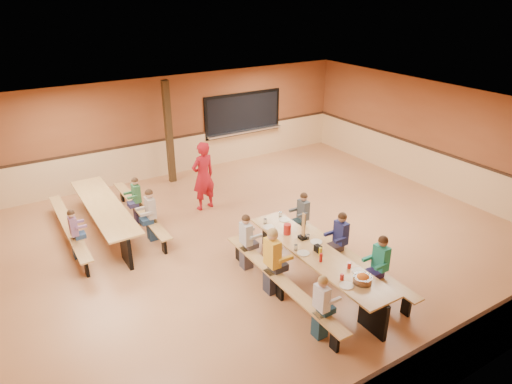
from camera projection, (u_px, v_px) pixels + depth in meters
ground at (255, 243)px, 10.40m from camera, size 12.00×12.00×0.00m
room_envelope at (255, 216)px, 10.11m from camera, size 12.04×10.04×3.02m
kitchen_pass_through at (243, 116)px, 14.87m from camera, size 2.78×0.28×1.38m
structural_post at (169, 133)px, 13.09m from camera, size 0.18×0.18×3.00m
cafeteria_table_main at (316, 262)px, 8.74m from camera, size 1.91×3.70×0.74m
cafeteria_table_second at (105, 213)px, 10.62m from camera, size 1.91×3.70×0.74m
seated_child_white_left at (321, 307)px, 7.41m from camera, size 0.35×0.29×1.17m
seated_adult_yellow at (272, 261)px, 8.49m from camera, size 0.43×0.35×1.34m
seated_child_grey_left at (246, 242)px, 9.27m from camera, size 0.37×0.30×1.20m
seated_child_teal_right at (380, 266)px, 8.44m from camera, size 0.38×0.31×1.24m
seated_child_navy_right at (340, 241)px, 9.29m from camera, size 0.38×0.31×1.23m
seated_child_char_right at (303, 217)px, 10.27m from camera, size 0.36×0.29×1.18m
seated_child_purple_sec at (75, 234)px, 9.65m from camera, size 0.32×0.26×1.11m
seated_child_green_sec at (137, 200)px, 11.11m from camera, size 0.35×0.28×1.16m
seated_child_tan_sec at (151, 215)px, 10.32m from camera, size 0.38×0.31×1.23m
standing_woman at (203, 176)px, 11.67m from camera, size 0.73×0.55×1.82m
punch_pitcher at (287, 229)px, 9.25m from camera, size 0.16×0.16×0.22m
chip_bowl at (363, 279)px, 7.74m from camera, size 0.32×0.32×0.15m
napkin_dispenser at (318, 249)px, 8.65m from camera, size 0.10×0.14×0.13m
condiment_mustard at (320, 252)px, 8.51m from camera, size 0.06×0.06×0.17m
condiment_ketchup at (321, 258)px, 8.33m from camera, size 0.06×0.06×0.17m
table_paddle at (303, 232)px, 9.07m from camera, size 0.16×0.16×0.56m
place_settings at (317, 250)px, 8.63m from camera, size 0.65×3.30×0.11m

